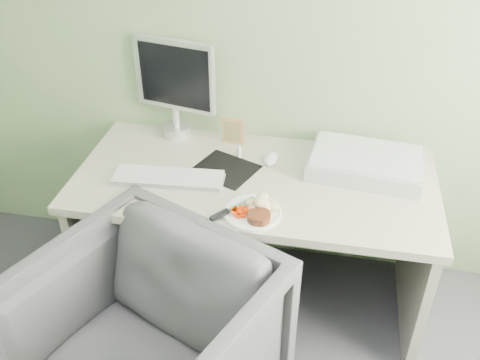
% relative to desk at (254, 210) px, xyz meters
% --- Properties ---
extents(wall_back, '(3.50, 0.00, 3.50)m').
position_rel_desk_xyz_m(wall_back, '(0.00, 0.38, 0.80)').
color(wall_back, gray).
rests_on(wall_back, floor).
extents(desk, '(1.60, 0.75, 0.73)m').
position_rel_desk_xyz_m(desk, '(0.00, 0.00, 0.00)').
color(desk, beige).
rests_on(desk, floor).
extents(plate, '(0.24, 0.24, 0.01)m').
position_rel_desk_xyz_m(plate, '(0.03, -0.26, 0.19)').
color(plate, white).
rests_on(plate, desk).
extents(steak, '(0.12, 0.12, 0.03)m').
position_rel_desk_xyz_m(steak, '(0.07, -0.30, 0.21)').
color(steak, black).
rests_on(steak, plate).
extents(potato_pile, '(0.12, 0.10, 0.06)m').
position_rel_desk_xyz_m(potato_pile, '(0.07, -0.23, 0.22)').
color(potato_pile, tan).
rests_on(potato_pile, plate).
extents(carrot_heap, '(0.06, 0.05, 0.04)m').
position_rel_desk_xyz_m(carrot_heap, '(-0.01, -0.28, 0.21)').
color(carrot_heap, red).
rests_on(carrot_heap, plate).
extents(steak_knife, '(0.16, 0.19, 0.02)m').
position_rel_desk_xyz_m(steak_knife, '(-0.06, -0.29, 0.21)').
color(steak_knife, silver).
rests_on(steak_knife, plate).
extents(mousepad, '(0.33, 0.31, 0.00)m').
position_rel_desk_xyz_m(mousepad, '(-0.14, 0.04, 0.18)').
color(mousepad, black).
rests_on(mousepad, desk).
extents(keyboard, '(0.49, 0.18, 0.02)m').
position_rel_desk_xyz_m(keyboard, '(-0.37, -0.09, 0.20)').
color(keyboard, white).
rests_on(keyboard, desk).
extents(computer_mouse, '(0.07, 0.12, 0.04)m').
position_rel_desk_xyz_m(computer_mouse, '(0.05, 0.14, 0.20)').
color(computer_mouse, white).
rests_on(computer_mouse, desk).
extents(photo_frame, '(0.11, 0.03, 0.14)m').
position_rel_desk_xyz_m(photo_frame, '(-0.15, 0.27, 0.25)').
color(photo_frame, '#AA8C4F').
rests_on(photo_frame, desk).
extents(eyedrop_bottle, '(0.02, 0.02, 0.07)m').
position_rel_desk_xyz_m(eyedrop_bottle, '(-0.10, 0.16, 0.21)').
color(eyedrop_bottle, white).
rests_on(eyedrop_bottle, desk).
extents(scanner, '(0.53, 0.38, 0.08)m').
position_rel_desk_xyz_m(scanner, '(0.48, 0.15, 0.22)').
color(scanner, '#A8A9AF').
rests_on(scanner, desk).
extents(monitor, '(0.41, 0.15, 0.49)m').
position_rel_desk_xyz_m(monitor, '(-0.44, 0.31, 0.46)').
color(monitor, silver).
rests_on(monitor, desk).
extents(desk_chair, '(1.11, 1.12, 0.78)m').
position_rel_desk_xyz_m(desk_chair, '(-0.29, -0.73, -0.16)').
color(desk_chair, '#37363B').
rests_on(desk_chair, floor).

